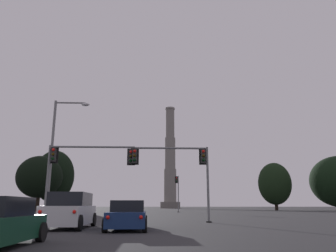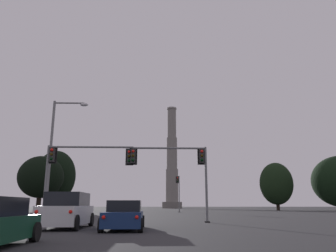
# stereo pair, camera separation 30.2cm
# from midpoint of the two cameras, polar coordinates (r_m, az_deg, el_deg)

# --- Properties ---
(sedan_center_lane_front) EXTENTS (2.07, 4.74, 1.43)m
(sedan_center_lane_front) POSITION_cam_midpoint_polar(r_m,az_deg,el_deg) (17.31, -7.56, -15.26)
(sedan_center_lane_front) COLOR navy
(sedan_center_lane_front) RESTS_ON ground_plane
(suv_left_lane_front) EXTENTS (2.13, 4.92, 1.86)m
(suv_left_lane_front) POSITION_cam_midpoint_polar(r_m,az_deg,el_deg) (18.80, -17.14, -13.95)
(suv_left_lane_front) COLOR silver
(suv_left_lane_front) RESTS_ON ground_plane
(traffic_light_overhead_right) EXTENTS (6.10, 0.50, 5.41)m
(traffic_light_overhead_right) POSITION_cam_midpoint_polar(r_m,az_deg,el_deg) (24.16, 1.68, -6.57)
(traffic_light_overhead_right) COLOR slate
(traffic_light_overhead_right) RESTS_ON ground_plane
(traffic_light_far_right) EXTENTS (0.78, 0.50, 6.35)m
(traffic_light_far_right) POSITION_cam_midpoint_polar(r_m,az_deg,el_deg) (59.49, 1.52, -10.79)
(traffic_light_far_right) COLOR slate
(traffic_light_far_right) RESTS_ON ground_plane
(traffic_light_overhead_left) EXTENTS (6.61, 0.50, 5.43)m
(traffic_light_overhead_left) POSITION_cam_midpoint_polar(r_m,az_deg,el_deg) (24.55, -15.37, -6.13)
(traffic_light_overhead_left) COLOR slate
(traffic_light_overhead_left) RESTS_ON ground_plane
(street_lamp) EXTENTS (2.75, 0.36, 9.22)m
(street_lamp) POSITION_cam_midpoint_polar(r_m,az_deg,el_deg) (26.47, -19.07, -3.40)
(street_lamp) COLOR slate
(street_lamp) RESTS_ON ground_plane
(smokestack) EXTENTS (8.13, 8.13, 42.49)m
(smokestack) POSITION_cam_midpoint_polar(r_m,az_deg,el_deg) (137.57, 0.31, -7.17)
(smokestack) COLOR slate
(smokestack) RESTS_ON ground_plane
(treeline_center_left) EXTENTS (7.97, 7.17, 11.43)m
(treeline_center_left) POSITION_cam_midpoint_polar(r_m,az_deg,el_deg) (85.18, 18.00, -9.52)
(treeline_center_left) COLOR black
(treeline_center_left) RESTS_ON ground_plane
(treeline_center_right) EXTENTS (8.77, 7.90, 13.24)m
(treeline_center_right) POSITION_cam_midpoint_polar(r_m,az_deg,el_deg) (78.03, -19.34, -8.25)
(treeline_center_right) COLOR black
(treeline_center_right) RESTS_ON ground_plane
(treeline_far_left) EXTENTS (9.18, 8.27, 11.13)m
(treeline_far_left) POSITION_cam_midpoint_polar(r_m,az_deg,el_deg) (72.54, -21.59, -8.24)
(treeline_far_left) COLOR black
(treeline_far_left) RESTS_ON ground_plane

